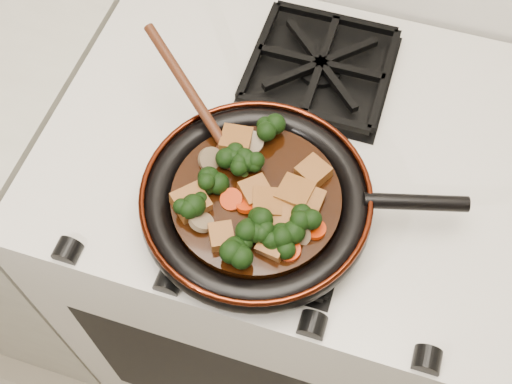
% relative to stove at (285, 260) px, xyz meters
% --- Properties ---
extents(stove, '(0.76, 0.60, 0.90)m').
position_rel_stove_xyz_m(stove, '(0.00, 0.00, 0.00)').
color(stove, beige).
rests_on(stove, ground).
extents(burner_grate_front, '(0.23, 0.23, 0.03)m').
position_rel_stove_xyz_m(burner_grate_front, '(0.00, -0.14, 0.46)').
color(burner_grate_front, black).
rests_on(burner_grate_front, stove).
extents(burner_grate_back, '(0.23, 0.23, 0.03)m').
position_rel_stove_xyz_m(burner_grate_back, '(0.00, 0.14, 0.46)').
color(burner_grate_back, black).
rests_on(burner_grate_back, stove).
extents(skillet, '(0.44, 0.32, 0.05)m').
position_rel_stove_xyz_m(skillet, '(-0.02, -0.15, 0.49)').
color(skillet, black).
rests_on(skillet, burner_grate_front).
extents(braising_sauce, '(0.23, 0.23, 0.02)m').
position_rel_stove_xyz_m(braising_sauce, '(-0.02, -0.15, 0.50)').
color(braising_sauce, black).
rests_on(braising_sauce, skillet).
extents(tofu_cube_0, '(0.06, 0.06, 0.03)m').
position_rel_stove_xyz_m(tofu_cube_0, '(-0.10, -0.19, 0.52)').
color(tofu_cube_0, brown).
rests_on(tofu_cube_0, braising_sauce).
extents(tofu_cube_1, '(0.05, 0.05, 0.02)m').
position_rel_stove_xyz_m(tofu_cube_1, '(-0.02, -0.14, 0.52)').
color(tofu_cube_1, brown).
rests_on(tofu_cube_1, braising_sauce).
extents(tofu_cube_2, '(0.04, 0.04, 0.02)m').
position_rel_stove_xyz_m(tofu_cube_2, '(0.05, -0.16, 0.52)').
color(tofu_cube_2, brown).
rests_on(tofu_cube_2, braising_sauce).
extents(tofu_cube_3, '(0.04, 0.04, 0.02)m').
position_rel_stove_xyz_m(tofu_cube_3, '(0.05, -0.14, 0.52)').
color(tofu_cube_3, brown).
rests_on(tofu_cube_3, braising_sauce).
extents(tofu_cube_4, '(0.04, 0.04, 0.03)m').
position_rel_stove_xyz_m(tofu_cube_4, '(0.03, -0.21, 0.52)').
color(tofu_cube_4, brown).
rests_on(tofu_cube_4, braising_sauce).
extents(tofu_cube_5, '(0.05, 0.05, 0.03)m').
position_rel_stove_xyz_m(tofu_cube_5, '(-0.00, -0.16, 0.52)').
color(tofu_cube_5, brown).
rests_on(tofu_cube_5, braising_sauce).
extents(tofu_cube_6, '(0.05, 0.05, 0.02)m').
position_rel_stove_xyz_m(tofu_cube_6, '(0.05, -0.09, 0.52)').
color(tofu_cube_6, brown).
rests_on(tofu_cube_6, braising_sauce).
extents(tofu_cube_7, '(0.04, 0.05, 0.02)m').
position_rel_stove_xyz_m(tofu_cube_7, '(-0.04, -0.22, 0.52)').
color(tofu_cube_7, brown).
rests_on(tofu_cube_7, braising_sauce).
extents(tofu_cube_8, '(0.05, 0.05, 0.03)m').
position_rel_stove_xyz_m(tofu_cube_8, '(-0.07, -0.07, 0.52)').
color(tofu_cube_8, brown).
rests_on(tofu_cube_8, braising_sauce).
extents(tofu_cube_9, '(0.05, 0.05, 0.02)m').
position_rel_stove_xyz_m(tofu_cube_9, '(0.02, -0.17, 0.52)').
color(tofu_cube_9, brown).
rests_on(tofu_cube_9, braising_sauce).
extents(tofu_cube_10, '(0.05, 0.05, 0.03)m').
position_rel_stove_xyz_m(tofu_cube_10, '(0.03, -0.13, 0.52)').
color(tofu_cube_10, brown).
rests_on(tofu_cube_10, braising_sauce).
extents(broccoli_floret_0, '(0.08, 0.08, 0.06)m').
position_rel_stove_xyz_m(broccoli_floret_0, '(0.00, -0.20, 0.52)').
color(broccoli_floret_0, black).
rests_on(broccoli_floret_0, braising_sauce).
extents(broccoli_floret_1, '(0.08, 0.08, 0.07)m').
position_rel_stove_xyz_m(broccoli_floret_1, '(-0.02, -0.24, 0.52)').
color(broccoli_floret_1, black).
rests_on(broccoli_floret_1, braising_sauce).
extents(broccoli_floret_2, '(0.07, 0.07, 0.07)m').
position_rel_stove_xyz_m(broccoli_floret_2, '(-0.05, -0.12, 0.52)').
color(broccoli_floret_2, black).
rests_on(broccoli_floret_2, braising_sauce).
extents(broccoli_floret_3, '(0.08, 0.08, 0.07)m').
position_rel_stove_xyz_m(broccoli_floret_3, '(-0.09, -0.19, 0.52)').
color(broccoli_floret_3, black).
rests_on(broccoli_floret_3, braising_sauce).
extents(broccoli_floret_4, '(0.07, 0.08, 0.05)m').
position_rel_stove_xyz_m(broccoli_floret_4, '(-0.06, -0.10, 0.52)').
color(broccoli_floret_4, black).
rests_on(broccoli_floret_4, braising_sauce).
extents(broccoli_floret_5, '(0.08, 0.09, 0.06)m').
position_rel_stove_xyz_m(broccoli_floret_5, '(-0.08, -0.16, 0.52)').
color(broccoli_floret_5, black).
rests_on(broccoli_floret_5, braising_sauce).
extents(broccoli_floret_6, '(0.06, 0.07, 0.05)m').
position_rel_stove_xyz_m(broccoli_floret_6, '(0.03, -0.21, 0.52)').
color(broccoli_floret_6, black).
rests_on(broccoli_floret_6, braising_sauce).
extents(broccoli_floret_7, '(0.09, 0.09, 0.07)m').
position_rel_stove_xyz_m(broccoli_floret_7, '(0.06, -0.18, 0.52)').
color(broccoli_floret_7, black).
rests_on(broccoli_floret_7, braising_sauce).
extents(broccoli_floret_8, '(0.08, 0.08, 0.07)m').
position_rel_stove_xyz_m(broccoli_floret_8, '(-0.04, -0.05, 0.52)').
color(broccoli_floret_8, black).
rests_on(broccoli_floret_8, braising_sauce).
extents(broccoli_floret_9, '(0.08, 0.08, 0.07)m').
position_rel_stove_xyz_m(broccoli_floret_9, '(0.00, -0.20, 0.52)').
color(broccoli_floret_9, black).
rests_on(broccoli_floret_9, braising_sauce).
extents(carrot_coin_0, '(0.03, 0.03, 0.01)m').
position_rel_stove_xyz_m(carrot_coin_0, '(-0.05, -0.10, 0.51)').
color(carrot_coin_0, '#BB2805').
rests_on(carrot_coin_0, braising_sauce).
extents(carrot_coin_1, '(0.03, 0.03, 0.02)m').
position_rel_stove_xyz_m(carrot_coin_1, '(0.05, -0.21, 0.51)').
color(carrot_coin_1, '#BB2805').
rests_on(carrot_coin_1, braising_sauce).
extents(carrot_coin_2, '(0.03, 0.03, 0.02)m').
position_rel_stove_xyz_m(carrot_coin_2, '(-0.03, -0.16, 0.51)').
color(carrot_coin_2, '#BB2805').
rests_on(carrot_coin_2, braising_sauce).
extents(carrot_coin_3, '(0.03, 0.03, 0.02)m').
position_rel_stove_xyz_m(carrot_coin_3, '(-0.05, -0.16, 0.51)').
color(carrot_coin_3, '#BB2805').
rests_on(carrot_coin_3, braising_sauce).
extents(carrot_coin_4, '(0.03, 0.03, 0.01)m').
position_rel_stove_xyz_m(carrot_coin_4, '(0.07, -0.17, 0.51)').
color(carrot_coin_4, '#BB2805').
rests_on(carrot_coin_4, braising_sauce).
extents(mushroom_slice_0, '(0.04, 0.05, 0.03)m').
position_rel_stove_xyz_m(mushroom_slice_0, '(-0.10, -0.11, 0.52)').
color(mushroom_slice_0, brown).
rests_on(mushroom_slice_0, braising_sauce).
extents(mushroom_slice_1, '(0.04, 0.03, 0.03)m').
position_rel_stove_xyz_m(mushroom_slice_1, '(0.05, -0.19, 0.52)').
color(mushroom_slice_1, brown).
rests_on(mushroom_slice_1, braising_sauce).
extents(mushroom_slice_2, '(0.04, 0.04, 0.02)m').
position_rel_stove_xyz_m(mushroom_slice_2, '(-0.05, -0.07, 0.52)').
color(mushroom_slice_2, brown).
rests_on(mushroom_slice_2, braising_sauce).
extents(mushroom_slice_3, '(0.05, 0.05, 0.02)m').
position_rel_stove_xyz_m(mushroom_slice_3, '(-0.07, -0.21, 0.52)').
color(mushroom_slice_3, brown).
rests_on(mushroom_slice_3, braising_sauce).
extents(wooden_spoon, '(0.13, 0.11, 0.23)m').
position_rel_stove_xyz_m(wooden_spoon, '(-0.12, -0.06, 0.53)').
color(wooden_spoon, '#451E0E').
rests_on(wooden_spoon, braising_sauce).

